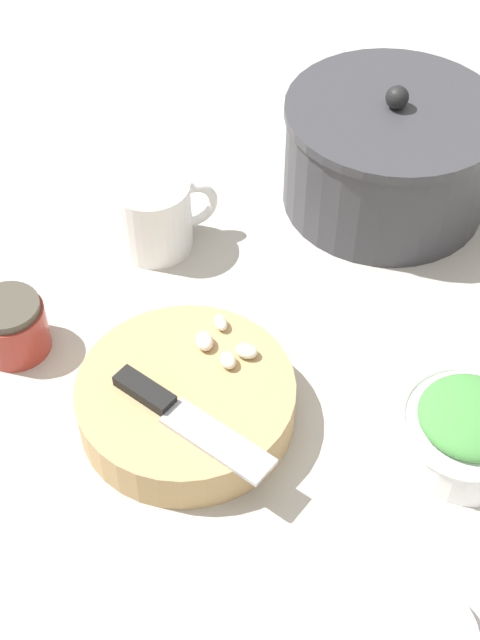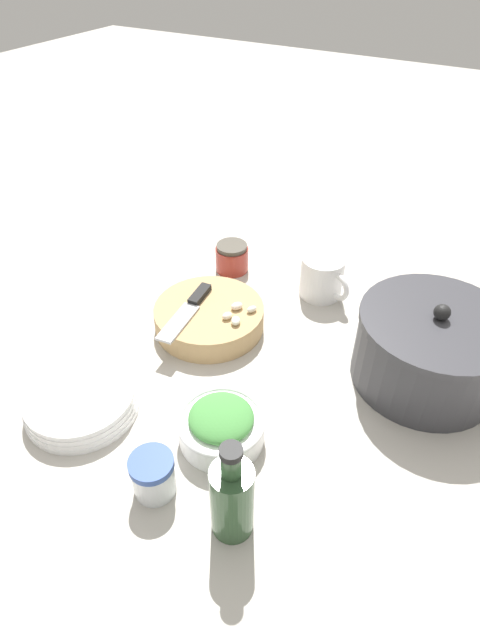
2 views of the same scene
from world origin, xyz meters
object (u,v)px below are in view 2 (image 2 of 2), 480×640
at_px(coffee_mug, 322,277).
at_px(honey_jar, 232,257).
at_px(stock_pot, 430,349).
at_px(herb_bowl, 221,425).
at_px(plate_stack, 81,401).
at_px(garlic_cloves, 237,313).
at_px(spice_jar, 153,475).
at_px(cutting_board, 209,317).
at_px(chef_knife, 189,308).
at_px(oil_bottle, 232,498).

distance_m(coffee_mug, honey_jar, 0.22).
bearing_deg(stock_pot, coffee_mug, -119.15).
distance_m(coffee_mug, stock_pot, 0.30).
relative_size(herb_bowl, plate_stack, 0.73).
xyz_separation_m(garlic_cloves, spice_jar, (0.36, 0.07, -0.02)).
bearing_deg(honey_jar, cutting_board, 18.13).
relative_size(coffee_mug, plate_stack, 0.63).
relative_size(garlic_cloves, stock_pot, 0.28).
distance_m(cutting_board, plate_stack, 0.30).
bearing_deg(cutting_board, coffee_mug, 144.67).
bearing_deg(herb_bowl, coffee_mug, -178.31).
bearing_deg(spice_jar, herb_bowl, 164.05).
height_order(garlic_cloves, herb_bowl, herb_bowl).
relative_size(chef_knife, oil_bottle, 1.05).
height_order(spice_jar, plate_stack, spice_jar).
distance_m(herb_bowl, stock_pot, 0.39).
bearing_deg(cutting_board, spice_jar, 20.26).
distance_m(garlic_cloves, herb_bowl, 0.26).
bearing_deg(herb_bowl, oil_bottle, 37.15).
bearing_deg(oil_bottle, stock_pot, 159.50).
height_order(cutting_board, chef_knife, chef_knife).
bearing_deg(stock_pot, oil_bottle, -20.50).
relative_size(spice_jar, stock_pot, 0.27).
height_order(chef_knife, plate_stack, chef_knife).
bearing_deg(coffee_mug, plate_stack, -23.95).
height_order(garlic_cloves, oil_bottle, oil_bottle).
bearing_deg(garlic_cloves, spice_jar, 10.86).
xyz_separation_m(cutting_board, herb_bowl, (0.23, 0.17, 0.01)).
bearing_deg(garlic_cloves, oil_bottle, 29.23).
xyz_separation_m(garlic_cloves, stock_pot, (-0.07, 0.36, 0.01)).
distance_m(oil_bottle, stock_pot, 0.45).
xyz_separation_m(plate_stack, honey_jar, (-0.50, 0.01, 0.01)).
xyz_separation_m(garlic_cloves, oil_bottle, (0.35, 0.20, 0.01)).
relative_size(garlic_cloves, plate_stack, 0.38).
distance_m(spice_jar, stock_pot, 0.52).
bearing_deg(spice_jar, plate_stack, -106.79).
bearing_deg(spice_jar, cutting_board, -159.74).
bearing_deg(plate_stack, chef_knife, 170.86).
xyz_separation_m(coffee_mug, honey_jar, (0.01, -0.22, -0.01)).
xyz_separation_m(chef_knife, coffee_mug, (-0.25, 0.19, -0.01)).
height_order(spice_jar, honey_jar, spice_jar).
distance_m(cutting_board, oil_bottle, 0.44).
xyz_separation_m(chef_knife, oil_bottle, (0.32, 0.29, 0.02)).
height_order(herb_bowl, oil_bottle, oil_bottle).
xyz_separation_m(coffee_mug, plate_stack, (0.51, -0.23, -0.03)).
height_order(honey_jar, stock_pot, stock_pot).
xyz_separation_m(cutting_board, plate_stack, (0.29, -0.07, -0.01)).
xyz_separation_m(cutting_board, coffee_mug, (-0.22, 0.16, 0.02)).
relative_size(plate_stack, stock_pot, 0.74).
distance_m(chef_knife, stock_pot, 0.46).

